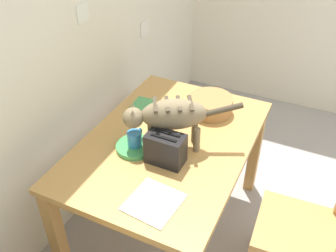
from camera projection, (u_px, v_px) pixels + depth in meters
wall_rear at (48, 39)px, 2.05m from camera, size 4.59×0.11×2.50m
dining_table at (168, 152)px, 2.20m from camera, size 1.29×0.90×0.74m
cat at (169, 116)px, 1.98m from camera, size 0.36×0.57×0.30m
saucer_bowl at (135, 147)px, 2.08m from camera, size 0.21×0.21×0.03m
coffee_mug at (135, 138)px, 2.05m from camera, size 0.12×0.08×0.09m
magazine at (154, 202)px, 1.77m from camera, size 0.27×0.26×0.01m
book_stack at (142, 107)px, 2.40m from camera, size 0.19×0.14×0.03m
wicker_basket at (211, 104)px, 2.36m from camera, size 0.27×0.27×0.10m
toaster at (166, 149)px, 1.96m from camera, size 0.12×0.20×0.18m
wooden_chair_near at (305, 230)px, 1.99m from camera, size 0.44×0.44×0.94m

